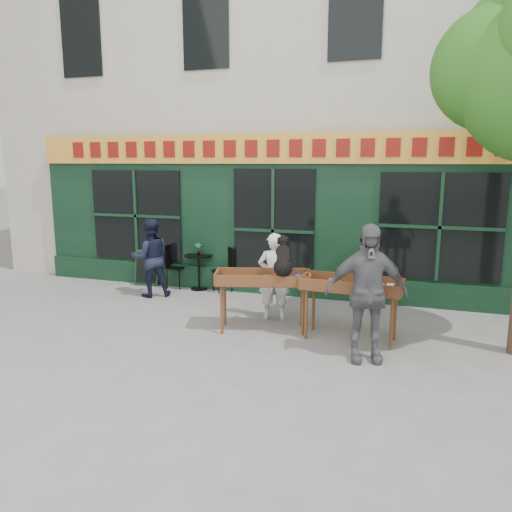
# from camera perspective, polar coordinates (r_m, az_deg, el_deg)

# --- Properties ---
(ground) EXTENTS (80.00, 80.00, 0.00)m
(ground) POSITION_cam_1_polar(r_m,az_deg,el_deg) (8.41, -2.57, -8.30)
(ground) COLOR slate
(ground) RESTS_ON ground
(building) EXTENTS (14.00, 7.26, 10.00)m
(building) POSITION_cam_1_polar(r_m,az_deg,el_deg) (13.87, 6.62, 19.94)
(building) COLOR beige
(building) RESTS_ON ground
(book_cart_center) EXTENTS (1.61, 1.00, 0.99)m
(book_cart_center) POSITION_cam_1_polar(r_m,az_deg,el_deg) (8.11, 0.78, -2.95)
(book_cart_center) COLOR brown
(book_cart_center) RESTS_ON ground
(dog) EXTENTS (0.49, 0.67, 0.60)m
(dog) POSITION_cam_1_polar(r_m,az_deg,el_deg) (7.87, 3.11, 0.09)
(dog) COLOR black
(dog) RESTS_ON book_cart_center
(woman) EXTENTS (0.64, 0.50, 1.53)m
(woman) POSITION_cam_1_polar(r_m,az_deg,el_deg) (8.73, 2.07, -2.34)
(woman) COLOR silver
(woman) RESTS_ON ground
(book_cart_right) EXTENTS (1.53, 0.71, 0.99)m
(book_cart_right) POSITION_cam_1_polar(r_m,az_deg,el_deg) (7.82, 10.84, -3.67)
(book_cart_right) COLOR brown
(book_cart_right) RESTS_ON ground
(man_right) EXTENTS (1.22, 0.77, 1.93)m
(man_right) POSITION_cam_1_polar(r_m,az_deg,el_deg) (7.03, 12.49, -4.17)
(man_right) COLOR #55555A
(man_right) RESTS_ON ground
(bistro_table) EXTENTS (0.60, 0.60, 0.76)m
(bistro_table) POSITION_cam_1_polar(r_m,az_deg,el_deg) (10.84, -6.57, -1.03)
(bistro_table) COLOR black
(bistro_table) RESTS_ON ground
(bistro_chair_left) EXTENTS (0.37, 0.37, 0.95)m
(bistro_chair_left) POSITION_cam_1_polar(r_m,az_deg,el_deg) (11.12, -9.57, -0.74)
(bistro_chair_left) COLOR black
(bistro_chair_left) RESTS_ON ground
(bistro_chair_right) EXTENTS (0.51, 0.51, 0.95)m
(bistro_chair_right) POSITION_cam_1_polar(r_m,az_deg,el_deg) (10.66, -3.44, -1.10)
(bistro_chair_right) COLOR black
(bistro_chair_right) RESTS_ON ground
(potted_plant) EXTENTS (0.16, 0.13, 0.27)m
(potted_plant) POSITION_cam_1_polar(r_m,az_deg,el_deg) (10.78, -6.61, 0.81)
(potted_plant) COLOR gray
(potted_plant) RESTS_ON bistro_table
(man_left) EXTENTS (0.99, 0.95, 1.61)m
(man_left) POSITION_cam_1_polar(r_m,az_deg,el_deg) (10.42, -11.93, -0.20)
(man_left) COLOR black
(man_left) RESTS_ON ground
(chalkboard) EXTENTS (0.58, 0.25, 0.79)m
(chalkboard) POSITION_cam_1_polar(r_m,az_deg,el_deg) (11.45, -12.41, -1.31)
(chalkboard) COLOR black
(chalkboard) RESTS_ON ground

